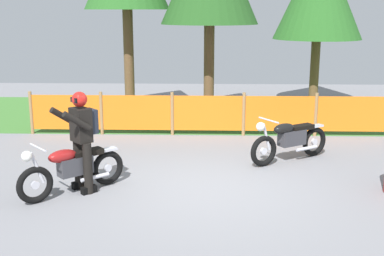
# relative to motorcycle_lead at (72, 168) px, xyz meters

# --- Properties ---
(ground) EXTENTS (24.00, 24.00, 0.02)m
(ground) POSITION_rel_motorcycle_lead_xyz_m (2.23, 0.38, -0.45)
(ground) COLOR gray
(grass_verge) EXTENTS (24.00, 5.04, 0.01)m
(grass_verge) POSITION_rel_motorcycle_lead_xyz_m (2.23, 6.49, -0.44)
(grass_verge) COLOR #427A33
(grass_verge) RESTS_ON ground
(barrier_fence) EXTENTS (8.69, 0.08, 1.05)m
(barrier_fence) POSITION_rel_motorcycle_lead_xyz_m (2.23, 3.97, 0.10)
(barrier_fence) COLOR #997547
(barrier_fence) RESTS_ON ground
(motorcycle_lead) EXTENTS (1.49, 1.37, 0.91)m
(motorcycle_lead) POSITION_rel_motorcycle_lead_xyz_m (0.00, 0.00, 0.00)
(motorcycle_lead) COLOR black
(motorcycle_lead) RESTS_ON ground
(motorcycle_trailing) EXTENTS (1.70, 1.15, 0.93)m
(motorcycle_trailing) POSITION_rel_motorcycle_lead_xyz_m (3.87, 1.92, 0.01)
(motorcycle_trailing) COLOR black
(motorcycle_trailing) RESTS_ON ground
(rider_lead) EXTENTS (0.77, 0.76, 1.69)m
(rider_lead) POSITION_rel_motorcycle_lead_xyz_m (0.15, 0.14, 0.51)
(rider_lead) COLOR black
(rider_lead) RESTS_ON ground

